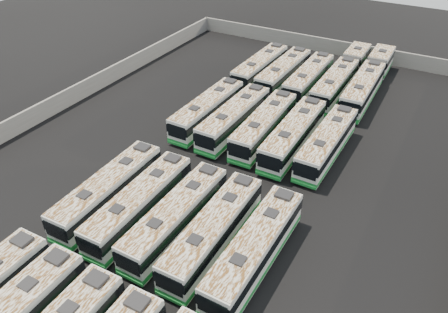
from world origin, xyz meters
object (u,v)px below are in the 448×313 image
bus_midback_center (264,126)px  bus_back_right (342,75)px  bus_midfront_left (140,204)px  bus_midfront_right (213,231)px  bus_midfront_center (176,217)px  bus_back_left (283,73)px  bus_midback_far_right (327,143)px  bus_back_far_right (369,80)px  bus_midback_far_left (208,110)px  bus_back_center (308,79)px  bus_back_far_left (260,68)px  bus_midfront_far_left (109,191)px  bus_midfront_far_right (255,249)px  bus_midback_right (293,135)px  bus_midback_left (234,118)px

bus_midback_center → bus_back_right: bearing=77.3°
bus_midback_center → bus_back_right: size_ratio=0.65×
bus_midfront_left → bus_midfront_right: bus_midfront_right is taller
bus_midfront_center → bus_back_left: 30.04m
bus_midback_far_right → bus_back_far_right: bearing=91.1°
bus_midback_far_left → bus_back_center: bus_back_center is taller
bus_back_far_left → bus_back_far_right: 14.15m
bus_back_far_left → bus_back_right: 10.81m
bus_midfront_far_left → bus_back_far_right: (13.71, 33.41, 0.05)m
bus_back_far_left → bus_back_center: bus_back_center is taller
bus_back_left → bus_back_far_right: bearing=19.8°
bus_midfront_far_right → bus_midback_right: bearing=102.5°
bus_midfront_right → bus_back_far_left: bearing=108.2°
bus_midback_right → bus_back_far_left: bus_midback_right is taller
bus_midfront_left → bus_midfront_far_right: bearing=-0.6°
bus_midback_left → bus_midback_right: (6.93, -0.05, 0.02)m
bus_midfront_left → bus_midback_right: (6.99, 16.20, 0.07)m
bus_midfront_far_right → bus_midback_center: bearing=113.2°
bus_midfront_far_left → bus_midfront_right: 10.32m
bus_midfront_center → bus_midback_right: size_ratio=0.96×
bus_back_left → bus_back_far_right: bus_back_far_right is taller
bus_back_center → bus_back_far_left: bearing=178.8°
bus_midback_left → bus_midback_center: (3.52, 0.17, -0.02)m
bus_midfront_center → bus_midfront_far_right: bus_midfront_far_right is taller
bus_midfront_far_right → bus_midback_far_left: bus_midback_far_left is taller
bus_midfront_center → bus_back_center: size_ratio=0.98×
bus_back_far_left → bus_back_center: 6.93m
bus_midfront_center → bus_back_left: bearing=97.0°
bus_midfront_far_left → bus_back_far_right: size_ratio=0.63×
bus_midfront_far_right → bus_midback_right: size_ratio=0.98×
bus_back_left → bus_back_far_right: (10.31, 3.47, 0.01)m
bus_back_left → bus_back_far_right: size_ratio=0.64×
bus_midback_left → bus_midfront_right: bearing=-66.0°
bus_midfront_center → bus_back_far_right: bearing=78.8°
bus_midfront_far_left → bus_back_right: 34.67m
bus_midfront_far_right → bus_midback_left: (-10.44, 16.17, 0.02)m
bus_midfront_right → bus_midback_left: 17.46m
bus_midback_left → bus_back_center: size_ratio=1.01×
bus_midfront_far_left → bus_back_center: 30.70m
bus_midfront_far_left → bus_midfront_center: (6.90, 0.11, -0.02)m
bus_midfront_right → bus_midback_right: (0.05, 16.00, 0.05)m
bus_midback_left → bus_back_left: 13.72m
bus_midfront_center → bus_midback_far_right: bus_midback_far_right is taller
bus_midfront_right → bus_back_far_right: bus_back_far_right is taller
bus_back_far_left → bus_midfront_left: bearing=-82.6°
bus_midfront_far_right → bus_back_center: (-7.00, 29.87, 0.01)m
bus_back_left → bus_back_far_right: 10.88m
bus_midfront_far_right → bus_midback_far_right: bearing=90.4°
bus_midfront_left → bus_back_right: bus_back_right is taller
bus_midback_far_right → bus_midfront_left: bearing=-121.7°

